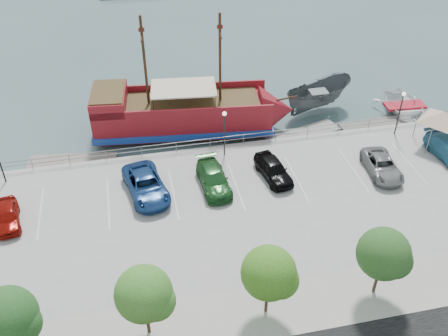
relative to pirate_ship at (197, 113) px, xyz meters
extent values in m
plane|color=#3F595B|center=(1.37, -12.20, -2.01)|extent=(160.00, 160.00, 0.00)
cube|color=#AEA698|center=(1.37, -22.20, -1.00)|extent=(100.00, 4.00, 0.05)
cylinder|color=slate|center=(1.37, -4.40, -0.06)|extent=(50.00, 0.06, 0.06)
cylinder|color=slate|center=(1.37, -4.40, -0.46)|extent=(50.00, 0.06, 0.06)
cube|color=maroon|center=(-1.37, 0.16, -0.09)|extent=(16.64, 6.85, 2.63)
cube|color=#1A40A3|center=(-1.37, 0.16, -0.95)|extent=(16.97, 7.19, 0.61)
cone|color=maroon|center=(7.47, -0.85, -0.09)|extent=(3.76, 5.19, 4.85)
cube|color=maroon|center=(-7.89, 0.90, 1.93)|extent=(3.58, 5.36, 1.41)
cube|color=#513D1E|center=(-7.89, 0.90, 2.68)|extent=(3.34, 4.94, 0.12)
cube|color=#513D1E|center=(-0.87, 0.10, 1.27)|extent=(13.56, 5.91, 0.15)
cube|color=maroon|center=(-1.09, 2.57, 1.57)|extent=(16.09, 2.04, 0.71)
cube|color=maroon|center=(-1.64, -2.25, 1.57)|extent=(16.09, 2.04, 0.71)
cylinder|color=#382111|center=(2.15, -0.25, 5.36)|extent=(0.27, 0.27, 8.29)
cylinder|color=#382111|center=(-4.38, 0.50, 5.36)|extent=(0.27, 0.27, 8.29)
cylinder|color=#382111|center=(2.15, -0.25, 7.89)|extent=(0.48, 3.03, 0.14)
cylinder|color=#382111|center=(-4.38, 0.50, 7.89)|extent=(0.48, 3.03, 0.14)
cube|color=beige|center=(-1.17, 0.13, 2.74)|extent=(6.26, 4.48, 0.12)
cylinder|color=#382111|center=(8.17, -0.93, 1.12)|extent=(2.52, 0.45, 0.60)
imported|color=#494E50|center=(12.53, 1.35, -0.53)|extent=(8.21, 5.20, 2.98)
imported|color=white|center=(20.79, -1.26, -1.31)|extent=(5.33, 7.12, 1.41)
cube|color=gray|center=(-11.64, -3.00, -1.80)|extent=(7.79, 3.20, 0.43)
cube|color=gray|center=(9.61, -3.00, -1.81)|extent=(7.55, 4.00, 0.41)
cube|color=slate|center=(17.32, -3.00, -1.79)|extent=(7.77, 2.47, 0.44)
cylinder|color=slate|center=(18.86, -6.35, 0.17)|extent=(0.08, 0.08, 2.38)
cylinder|color=slate|center=(21.65, -6.71, 0.17)|extent=(0.08, 0.08, 2.38)
cylinder|color=slate|center=(18.51, -9.14, 0.17)|extent=(0.08, 0.08, 2.38)
pyramid|color=white|center=(20.08, -7.92, 2.28)|extent=(5.07, 5.07, 0.97)
cylinder|color=black|center=(1.37, -5.70, 0.99)|extent=(0.12, 0.12, 4.00)
sphere|color=#FFF2CC|center=(1.37, -5.70, 3.09)|extent=(0.36, 0.36, 0.36)
cylinder|color=black|center=(17.37, -5.70, 0.99)|extent=(0.12, 0.12, 4.00)
sphere|color=#FFF2CC|center=(17.37, -5.70, 3.09)|extent=(0.36, 0.36, 0.36)
sphere|color=#214C1D|center=(-13.63, -22.20, 2.39)|extent=(3.20, 3.20, 3.20)
sphere|color=#214C1D|center=(-13.03, -22.50, 1.99)|extent=(2.20, 2.20, 2.20)
cylinder|color=#473321|center=(-6.63, -22.20, 0.09)|extent=(0.20, 0.20, 2.20)
sphere|color=#386E25|center=(-6.63, -22.20, 2.39)|extent=(3.20, 3.20, 3.20)
sphere|color=#386E25|center=(-6.03, -22.50, 1.99)|extent=(2.20, 2.20, 2.20)
cylinder|color=#473321|center=(0.37, -22.20, 0.09)|extent=(0.20, 0.20, 2.20)
sphere|color=#3A6D1C|center=(0.37, -22.20, 2.39)|extent=(3.20, 3.20, 3.20)
sphere|color=#3A6D1C|center=(0.97, -22.50, 1.99)|extent=(2.20, 2.20, 2.20)
cylinder|color=#473321|center=(7.37, -22.20, 0.09)|extent=(0.20, 0.20, 2.20)
sphere|color=#274F1E|center=(7.37, -22.20, 2.39)|extent=(3.20, 3.20, 3.20)
sphere|color=#274F1E|center=(7.97, -22.50, 1.99)|extent=(2.20, 2.20, 2.20)
imported|color=maroon|center=(-15.73, -10.83, -0.33)|extent=(2.26, 4.25, 1.38)
imported|color=navy|center=(-5.66, -9.57, -0.20)|extent=(3.75, 6.29, 1.64)
imported|color=#1F5824|center=(-0.38, -9.78, -0.26)|extent=(2.39, 5.29, 1.50)
imported|color=black|center=(4.58, -9.61, -0.23)|extent=(2.56, 4.85, 1.57)
imported|color=gray|center=(13.44, -10.92, -0.32)|extent=(2.76, 5.19, 1.39)
camera|label=1|loc=(-6.04, -40.16, 23.89)|focal=40.00mm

